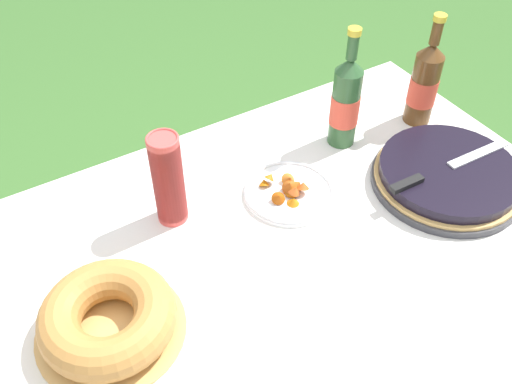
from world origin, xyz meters
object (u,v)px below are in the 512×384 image
cider_bottle_amber (424,84)px  snack_plate_left (289,191)px  berry_tart (447,176)px  cup_stack (168,180)px  serving_knife (442,169)px  bundt_cake (108,318)px  cider_bottle_green (345,102)px

cider_bottle_amber → snack_plate_left: size_ratio=1.43×
berry_tart → cup_stack: bearing=158.6°
serving_knife → snack_plate_left: 0.38m
cup_stack → cider_bottle_amber: bearing=-0.6°
berry_tart → snack_plate_left: size_ratio=1.66×
bundt_cake → snack_plate_left: size_ratio=1.32×
cider_bottle_amber → berry_tart: bearing=-117.0°
bundt_cake → snack_plate_left: bundt_cake is taller
cider_bottle_green → serving_knife: bearing=-71.5°
cider_bottle_amber → snack_plate_left: 0.50m
bundt_cake → cup_stack: 0.34m
berry_tart → cider_bottle_green: (-0.12, 0.28, 0.10)m
cup_stack → cider_bottle_green: bearing=2.8°
berry_tart → serving_knife: 0.05m
serving_knife → bundt_cake: 0.85m
serving_knife → cider_bottle_green: (-0.09, 0.28, 0.07)m
berry_tart → cider_bottle_amber: size_ratio=1.16×
bundt_cake → snack_plate_left: 0.54m
serving_knife → snack_plate_left: serving_knife is taller
serving_knife → cider_bottle_green: 0.30m
snack_plate_left → cup_stack: bearing=163.9°
cider_bottle_amber → serving_knife: bearing=-122.2°
cup_stack → berry_tart: bearing=-21.4°
serving_knife → cup_stack: (-0.61, 0.25, 0.06)m
berry_tart → serving_knife: serving_knife is taller
serving_knife → cider_bottle_amber: 0.29m
berry_tart → cider_bottle_amber: bearing=63.0°
berry_tart → cider_bottle_green: size_ratio=1.11×
cup_stack → serving_knife: bearing=-22.3°
cup_stack → snack_plate_left: size_ratio=1.06×
serving_knife → cider_bottle_amber: (0.15, 0.24, 0.06)m
serving_knife → cider_bottle_green: size_ratio=1.11×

